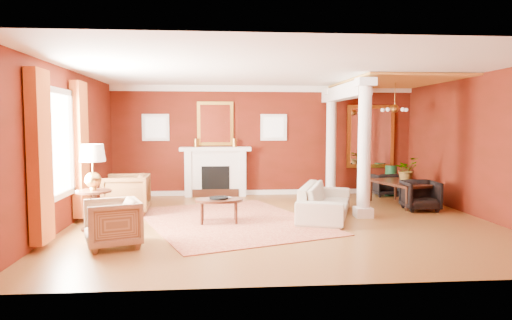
{
  "coord_description": "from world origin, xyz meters",
  "views": [
    {
      "loc": [
        -1.22,
        -8.62,
        1.88
      ],
      "look_at": [
        -0.45,
        0.67,
        1.15
      ],
      "focal_mm": 32.0,
      "sensor_mm": 36.0,
      "label": 1
    }
  ],
  "objects": [
    {
      "name": "green_urn",
      "position": [
        3.32,
        3.0,
        0.32
      ],
      "size": [
        0.34,
        0.34,
        0.81
      ],
      "color": "#154421",
      "rests_on": "ground"
    },
    {
      "name": "base_trim",
      "position": [
        0.0,
        3.46,
        0.06
      ],
      "size": [
        8.0,
        0.08,
        0.12
      ],
      "primitive_type": "cube",
      "color": "white",
      "rests_on": "ground"
    },
    {
      "name": "column_front",
      "position": [
        1.7,
        0.3,
        1.43
      ],
      "size": [
        0.36,
        0.36,
        2.8
      ],
      "color": "white",
      "rests_on": "ground"
    },
    {
      "name": "ground",
      "position": [
        0.0,
        0.0,
        0.0
      ],
      "size": [
        8.0,
        8.0,
        0.0
      ],
      "primitive_type": "plane",
      "color": "brown",
      "rests_on": "ground"
    },
    {
      "name": "dining_chair_far",
      "position": [
        3.12,
        3.0,
        0.33
      ],
      "size": [
        0.72,
        0.69,
        0.66
      ],
      "primitive_type": "imported",
      "rotation": [
        0.0,
        0.0,
        3.29
      ],
      "color": "black",
      "rests_on": "ground"
    },
    {
      "name": "armchair_leopard",
      "position": [
        -3.15,
        1.02,
        0.46
      ],
      "size": [
        0.88,
        0.93,
        0.92
      ],
      "primitive_type": "imported",
      "rotation": [
        0.0,
        0.0,
        -1.53
      ],
      "color": "black",
      "rests_on": "ground"
    },
    {
      "name": "chandelier",
      "position": [
        2.9,
        1.8,
        2.25
      ],
      "size": [
        0.6,
        0.62,
        0.75
      ],
      "color": "#BA893A",
      "rests_on": "room_shell"
    },
    {
      "name": "fireplace",
      "position": [
        -1.3,
        3.32,
        0.65
      ],
      "size": [
        1.85,
        0.42,
        1.29
      ],
      "color": "white",
      "rests_on": "ground"
    },
    {
      "name": "side_table",
      "position": [
        -3.44,
        -0.41,
        1.04
      ],
      "size": [
        0.61,
        0.61,
        1.53
      ],
      "rotation": [
        0.0,
        0.0,
        0.12
      ],
      "color": "black",
      "rests_on": "ground"
    },
    {
      "name": "crown_trim",
      "position": [
        0.0,
        3.46,
        2.82
      ],
      "size": [
        8.0,
        0.08,
        0.16
      ],
      "primitive_type": "cube",
      "color": "white",
      "rests_on": "room_shell"
    },
    {
      "name": "armchair_stripe",
      "position": [
        -2.85,
        -1.57,
        0.4
      ],
      "size": [
        0.96,
        0.99,
        0.81
      ],
      "primitive_type": "imported",
      "rotation": [
        0.0,
        0.0,
        -1.23
      ],
      "color": "tan",
      "rests_on": "ground"
    },
    {
      "name": "overmantel_mirror",
      "position": [
        -1.3,
        3.45,
        1.9
      ],
      "size": [
        0.95,
        0.07,
        1.15
      ],
      "color": "gold",
      "rests_on": "fireplace"
    },
    {
      "name": "coffee_table",
      "position": [
        -1.22,
        -0.01,
        0.42
      ],
      "size": [
        0.92,
        0.92,
        0.46
      ],
      "rotation": [
        0.0,
        0.0,
        0.16
      ],
      "color": "black",
      "rests_on": "ground"
    },
    {
      "name": "room_shell",
      "position": [
        0.0,
        0.0,
        2.02
      ],
      "size": [
        8.04,
        7.04,
        2.92
      ],
      "color": "#60170D",
      "rests_on": "ground"
    },
    {
      "name": "flank_window_left",
      "position": [
        -2.85,
        3.46,
        1.8
      ],
      "size": [
        0.7,
        0.07,
        0.7
      ],
      "color": "white",
      "rests_on": "room_shell"
    },
    {
      "name": "amber_ceiling",
      "position": [
        2.85,
        1.75,
        2.87
      ],
      "size": [
        2.3,
        3.4,
        0.04
      ],
      "primitive_type": "cube",
      "color": "gold",
      "rests_on": "room_shell"
    },
    {
      "name": "potted_plant",
      "position": [
        3.11,
        1.55,
        1.1
      ],
      "size": [
        0.7,
        0.73,
        0.44
      ],
      "primitive_type": "imported",
      "rotation": [
        0.0,
        0.0,
        0.43
      ],
      "color": "#26591E",
      "rests_on": "dining_table"
    },
    {
      "name": "sofa",
      "position": [
        0.94,
        0.41,
        0.44
      ],
      "size": [
        1.36,
        2.35,
        0.88
      ],
      "primitive_type": "imported",
      "rotation": [
        0.0,
        0.0,
        1.24
      ],
      "color": "beige",
      "rests_on": "ground"
    },
    {
      "name": "rug",
      "position": [
        -1.01,
        0.15,
        0.01
      ],
      "size": [
        4.16,
        4.75,
        0.02
      ],
      "primitive_type": "cube",
      "rotation": [
        0.0,
        0.0,
        0.35
      ],
      "color": "maroon",
      "rests_on": "ground"
    },
    {
      "name": "dining_chair_near",
      "position": [
        3.17,
        0.9,
        0.36
      ],
      "size": [
        0.73,
        0.69,
        0.72
      ],
      "primitive_type": "imported",
      "rotation": [
        0.0,
        0.0,
        -0.05
      ],
      "color": "black",
      "rests_on": "ground"
    },
    {
      "name": "dining_table",
      "position": [
        3.05,
        1.6,
        0.44
      ],
      "size": [
        0.91,
        1.65,
        0.87
      ],
      "primitive_type": "imported",
      "rotation": [
        0.0,
        0.0,
        1.81
      ],
      "color": "black",
      "rests_on": "ground"
    },
    {
      "name": "flank_window_right",
      "position": [
        0.25,
        3.46,
        1.8
      ],
      "size": [
        0.7,
        0.07,
        0.7
      ],
      "color": "white",
      "rests_on": "room_shell"
    },
    {
      "name": "column_back",
      "position": [
        1.7,
        3.0,
        1.43
      ],
      "size": [
        0.36,
        0.36,
        2.8
      ],
      "color": "white",
      "rests_on": "ground"
    },
    {
      "name": "dining_mirror",
      "position": [
        2.9,
        3.45,
        1.55
      ],
      "size": [
        1.3,
        0.07,
        1.7
      ],
      "color": "gold",
      "rests_on": "room_shell"
    },
    {
      "name": "left_window",
      "position": [
        -3.89,
        -0.6,
        1.42
      ],
      "size": [
        0.21,
        2.55,
        2.6
      ],
      "color": "white",
      "rests_on": "room_shell"
    },
    {
      "name": "header_beam",
      "position": [
        1.7,
        1.9,
        2.62
      ],
      "size": [
        0.3,
        3.2,
        0.32
      ],
      "primitive_type": "cube",
      "color": "white",
      "rests_on": "column_front"
    },
    {
      "name": "coffee_book",
      "position": [
        -1.18,
        0.05,
        0.59
      ],
      "size": [
        0.16,
        0.12,
        0.25
      ],
      "primitive_type": "imported",
      "rotation": [
        0.0,
        0.0,
        0.61
      ],
      "color": "black",
      "rests_on": "coffee_table"
    }
  ]
}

